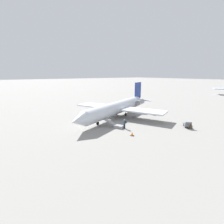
{
  "coord_description": "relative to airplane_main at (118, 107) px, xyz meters",
  "views": [
    {
      "loc": [
        23.59,
        31.06,
        9.85
      ],
      "look_at": [
        2.75,
        2.14,
        1.98
      ],
      "focal_mm": 28.0,
      "sensor_mm": 36.0,
      "label": 1
    }
  ],
  "objects": [
    {
      "name": "luggage_cart",
      "position": [
        -5.32,
        14.21,
        -1.77
      ],
      "size": [
        2.35,
        2.31,
        1.22
      ],
      "rotation": [
        0.0,
        0.0,
        0.76
      ],
      "color": "#595B60",
      "rests_on": "ground"
    },
    {
      "name": "ground_plane",
      "position": [
        0.9,
        0.38,
        -2.23
      ],
      "size": [
        600.0,
        600.0,
        0.0
      ],
      "primitive_type": "plane",
      "color": "gray"
    },
    {
      "name": "passenger",
      "position": [
        4.67,
        7.89,
        -1.23
      ],
      "size": [
        0.45,
        0.57,
        1.74
      ],
      "rotation": [
        0.0,
        0.0,
        -1.17
      ],
      "color": "#23232D",
      "rests_on": "ground"
    },
    {
      "name": "traffic_cone_near_stairs",
      "position": [
        6.15,
        11.58,
        -1.96
      ],
      "size": [
        0.54,
        0.54,
        0.59
      ],
      "color": "black",
      "rests_on": "ground"
    },
    {
      "name": "airplane_main",
      "position": [
        0.0,
        0.0,
        0.0
      ],
      "size": [
        28.02,
        21.76,
        7.44
      ],
      "rotation": [
        0.0,
        0.0,
        0.4
      ],
      "color": "silver",
      "rests_on": "ground"
    },
    {
      "name": "boarding_stairs",
      "position": [
        5.54,
        6.67,
        -1.84
      ],
      "size": [
        2.53,
        4.09,
        1.8
      ],
      "rotation": [
        0.0,
        0.0,
        -1.17
      ],
      "color": "#99999E",
      "rests_on": "ground"
    },
    {
      "name": "suitcase",
      "position": [
        -4.85,
        15.31,
        -1.9
      ],
      "size": [
        0.41,
        0.41,
        0.88
      ],
      "rotation": [
        0.0,
        0.0,
        5.45
      ],
      "color": "brown",
      "rests_on": "ground"
    }
  ]
}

